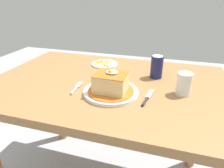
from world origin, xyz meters
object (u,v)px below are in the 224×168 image
Objects in this scene: knife at (146,99)px; side_plate_fries at (104,64)px; main_plate at (111,92)px; drinking_glass at (184,85)px; soda_can at (157,67)px; fork at (76,88)px.

knife is 0.97× the size of side_plate_fries.
drinking_glass is (0.32, 0.09, 0.04)m from main_plate.
side_plate_fries is at bearing 113.20° from main_plate.
drinking_glass is at bearing -50.08° from soda_can.
drinking_glass is (0.15, 0.11, 0.04)m from knife.
knife is at bearing -0.77° from fork.
soda_can is (0.01, 0.27, 0.06)m from knife.
side_plate_fries is (-0.34, 0.12, -0.06)m from soda_can.
drinking_glass is 0.56m from side_plate_fries.
side_plate_fries is at bearing 87.61° from fork.
main_plate is 0.41m from side_plate_fries.
main_plate reaches higher than side_plate_fries.
side_plate_fries is (0.02, 0.39, -0.00)m from fork.
soda_can is (0.18, 0.26, 0.05)m from main_plate.
fork is 0.51m from drinking_glass.
side_plate_fries is (-0.33, 0.39, -0.00)m from knife.
soda_can is 0.37m from side_plate_fries.
main_plate is 1.83× the size of fork.
soda_can reaches higher than drinking_glass.
knife is at bearing -92.73° from soda_can.
main_plate is 1.53× the size of side_plate_fries.
knife is at bearing -5.46° from main_plate.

